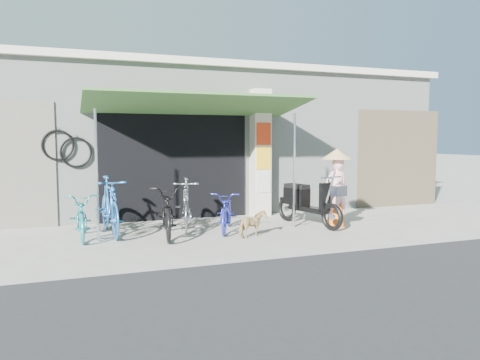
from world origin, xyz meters
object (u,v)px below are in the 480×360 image
object	(u,v)px
bike_navy	(227,211)
bike_teal	(82,215)
moped	(307,202)
bike_blue	(110,206)
nun	(336,188)
street_dog	(253,224)
bike_silver	(186,204)
bike_black	(168,210)

from	to	relation	value
bike_navy	bike_teal	bearing A→B (deg)	-161.96
moped	bike_blue	bearing A→B (deg)	158.82
bike_teal	nun	world-z (taller)	nun
bike_blue	bike_navy	size ratio (longest dim) A/B	1.21
moped	street_dog	bearing A→B (deg)	-168.65
street_dog	bike_navy	bearing A→B (deg)	-6.63
bike_blue	nun	size ratio (longest dim) A/B	1.14
bike_blue	bike_silver	bearing A→B (deg)	-5.08
bike_black	bike_navy	bearing A→B (deg)	13.40
bike_blue	moped	bearing A→B (deg)	-10.42
bike_black	street_dog	bearing A→B (deg)	-15.17
bike_silver	bike_black	bearing A→B (deg)	-118.68
nun	bike_navy	bearing A→B (deg)	-12.65
bike_teal	bike_silver	bearing A→B (deg)	3.64
bike_silver	bike_blue	bearing A→B (deg)	-166.51
bike_black	bike_navy	distance (m)	1.22
bike_teal	bike_blue	distance (m)	0.56
bike_teal	bike_blue	size ratio (longest dim) A/B	0.88
street_dog	bike_black	bearing A→B (deg)	40.85
nun	street_dog	bearing A→B (deg)	7.05
bike_blue	bike_black	xyz separation A→B (m)	(1.00, -0.55, -0.07)
bike_black	nun	bearing A→B (deg)	5.42
bike_blue	nun	bearing A→B (deg)	-13.74
bike_black	moped	xyz separation A→B (m)	(3.00, 0.10, 0.00)
bike_teal	bike_navy	world-z (taller)	bike_teal
bike_silver	street_dog	distance (m)	1.55
moped	nun	distance (m)	0.69
bike_teal	moped	world-z (taller)	moped
bike_navy	moped	size ratio (longest dim) A/B	0.81
nun	bike_blue	bearing A→B (deg)	-14.53
bike_black	moped	world-z (taller)	moped
bike_blue	bike_silver	xyz separation A→B (m)	(1.49, -0.03, -0.03)
moped	bike_black	bearing A→B (deg)	167.10
bike_black	nun	size ratio (longest dim) A/B	1.15
bike_silver	moped	bearing A→B (deg)	5.03
bike_navy	street_dog	distance (m)	0.80
bike_blue	bike_black	distance (m)	1.14
bike_black	bike_navy	xyz separation A→B (m)	(1.21, 0.09, -0.09)
bike_black	street_dog	world-z (taller)	bike_black
bike_teal	bike_silver	world-z (taller)	bike_silver
bike_black	bike_navy	world-z (taller)	bike_black
bike_navy	bike_black	bearing A→B (deg)	-151.79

